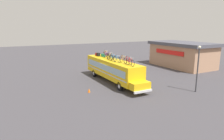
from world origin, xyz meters
name	(u,v)px	position (x,y,z in m)	size (l,w,h in m)	color
ground_plane	(112,81)	(0.00, 0.00, 0.00)	(120.00, 120.00, 0.00)	#423F44
bus	(113,69)	(0.18, 0.00, 1.73)	(12.56, 2.39, 2.88)	yellow
luggage_bag_1	(98,54)	(-4.68, 0.05, 3.06)	(0.64, 0.53, 0.36)	maroon
luggage_bag_2	(98,55)	(-3.93, -0.16, 3.11)	(0.65, 0.34, 0.47)	black
luggage_bag_3	(103,55)	(-3.17, 0.28, 3.07)	(0.67, 0.43, 0.38)	#1E7F66
rooftop_bicycle_1	(106,54)	(-2.50, 0.32, 3.28)	(1.74, 0.44, 0.97)	black
rooftop_bicycle_2	(106,55)	(-1.67, 0.02, 3.25)	(1.66, 0.44, 0.90)	black
rooftop_bicycle_3	(110,56)	(-0.80, 0.07, 3.27)	(1.73, 0.44, 0.94)	black
rooftop_bicycle_4	(110,57)	(0.02, -0.28, 3.25)	(1.67, 0.44, 0.90)	black
rooftop_bicycle_5	(113,58)	(0.92, -0.37, 3.27)	(1.77, 0.44, 0.95)	black
rooftop_bicycle_6	(117,59)	(1.82, -0.28, 3.24)	(1.65, 0.44, 0.87)	black
rooftop_bicycle_7	(123,60)	(2.64, 0.08, 3.26)	(1.68, 0.44, 0.92)	black
rooftop_bicycle_8	(128,61)	(3.54, 0.16, 3.25)	(1.69, 0.44, 0.90)	black
rooftop_bicycle_9	(130,62)	(4.43, -0.09, 3.26)	(1.67, 0.44, 0.93)	black
roadside_building	(182,54)	(-3.15, 15.90, 2.24)	(11.57, 6.51, 4.40)	tan
traffic_cone	(89,90)	(2.83, -4.35, 0.23)	(0.29, 0.29, 0.45)	orange
street_lamp	(198,66)	(8.18, 6.14, 2.96)	(0.29, 0.29, 5.09)	#38383D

